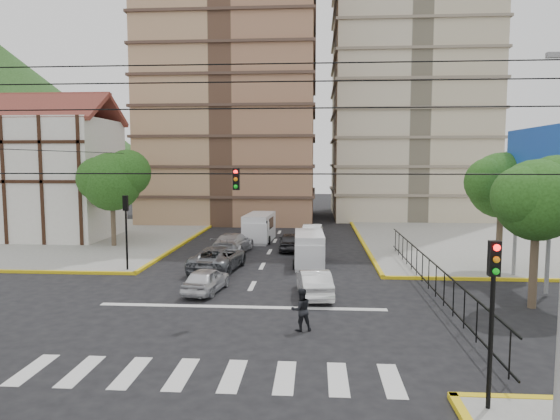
# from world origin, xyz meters

# --- Properties ---
(ground) EXTENTS (160.00, 160.00, 0.00)m
(ground) POSITION_xyz_m (0.00, 0.00, 0.00)
(ground) COLOR black
(ground) RESTS_ON ground
(sidewalk_nw) EXTENTS (26.00, 26.00, 0.15)m
(sidewalk_nw) POSITION_xyz_m (-20.00, 20.00, 0.07)
(sidewalk_nw) COLOR gray
(sidewalk_nw) RESTS_ON ground
(sidewalk_ne) EXTENTS (26.00, 26.00, 0.15)m
(sidewalk_ne) POSITION_xyz_m (20.00, 20.00, 0.07)
(sidewalk_ne) COLOR gray
(sidewalk_ne) RESTS_ON ground
(crosswalk_stripes) EXTENTS (12.00, 2.40, 0.01)m
(crosswalk_stripes) POSITION_xyz_m (0.00, -6.00, 0.01)
(crosswalk_stripes) COLOR silver
(crosswalk_stripes) RESTS_ON ground
(stop_line) EXTENTS (13.00, 0.40, 0.01)m
(stop_line) POSITION_xyz_m (0.00, 1.20, 0.01)
(stop_line) COLOR silver
(stop_line) RESTS_ON ground
(tower_tan) EXTENTS (18.00, 16.00, 48.00)m
(tower_tan) POSITION_xyz_m (-6.00, 36.00, 24.00)
(tower_tan) COLOR #99684C
(tower_tan) RESTS_ON ground
(tower_beige) EXTENTS (17.00, 16.00, 48.00)m
(tower_beige) POSITION_xyz_m (14.00, 40.00, 24.00)
(tower_beige) COLOR #C2B493
(tower_beige) RESTS_ON ground
(tudor_building) EXTENTS (10.80, 8.05, 12.23)m
(tudor_building) POSITION_xyz_m (-19.00, 20.00, 5.25)
(tudor_building) COLOR silver
(tudor_building) RESTS_ON ground
(distant_hill) EXTENTS (70.00, 70.00, 28.00)m
(distant_hill) POSITION_xyz_m (-55.00, 70.00, 14.00)
(distant_hill) COLOR #1F4617
(distant_hill) RESTS_ON ground
(park_fence) EXTENTS (0.10, 22.50, 1.66)m
(park_fence) POSITION_xyz_m (9.00, 4.50, 0.00)
(park_fence) COLOR black
(park_fence) RESTS_ON ground
(billboard) EXTENTS (0.36, 6.20, 8.10)m
(billboard) POSITION_xyz_m (14.45, 6.00, 6.00)
(billboard) COLOR slate
(billboard) RESTS_ON ground
(tree_park_a) EXTENTS (4.41, 3.60, 6.83)m
(tree_park_a) POSITION_xyz_m (13.08, 2.01, 5.01)
(tree_park_a) COLOR #473828
(tree_park_a) RESTS_ON ground
(tree_park_c) EXTENTS (4.65, 3.80, 7.25)m
(tree_park_c) POSITION_xyz_m (14.09, 9.01, 5.34)
(tree_park_c) COLOR #473828
(tree_park_c) RESTS_ON ground
(tree_tudor) EXTENTS (5.39, 4.40, 7.43)m
(tree_tudor) POSITION_xyz_m (-11.90, 16.01, 5.22)
(tree_tudor) COLOR #473828
(tree_tudor) RESTS_ON ground
(traffic_light_se) EXTENTS (0.28, 0.22, 4.40)m
(traffic_light_se) POSITION_xyz_m (7.80, -7.80, 3.11)
(traffic_light_se) COLOR black
(traffic_light_se) RESTS_ON ground
(traffic_light_nw) EXTENTS (0.28, 0.22, 4.40)m
(traffic_light_nw) POSITION_xyz_m (-7.80, 7.80, 3.11)
(traffic_light_nw) COLOR black
(traffic_light_nw) RESTS_ON ground
(traffic_light_hanging) EXTENTS (18.00, 9.12, 0.92)m
(traffic_light_hanging) POSITION_xyz_m (0.00, -2.04, 5.90)
(traffic_light_hanging) COLOR black
(traffic_light_hanging) RESTS_ON ground
(van_right_lane) EXTENTS (1.94, 4.60, 2.05)m
(van_right_lane) POSITION_xyz_m (2.93, 10.39, 0.99)
(van_right_lane) COLOR silver
(van_right_lane) RESTS_ON ground
(van_left_lane) EXTENTS (2.31, 5.12, 2.25)m
(van_left_lane) POSITION_xyz_m (-1.28, 19.52, 1.09)
(van_left_lane) COLOR silver
(van_left_lane) RESTS_ON ground
(car_silver_front_left) EXTENTS (2.05, 3.92, 1.27)m
(car_silver_front_left) POSITION_xyz_m (-2.13, 3.60, 0.64)
(car_silver_front_left) COLOR silver
(car_silver_front_left) RESTS_ON ground
(car_white_front_right) EXTENTS (1.93, 4.22, 1.34)m
(car_white_front_right) POSITION_xyz_m (3.25, 3.21, 0.67)
(car_white_front_right) COLOR white
(car_white_front_right) RESTS_ON ground
(car_grey_mid_left) EXTENTS (3.06, 5.57, 1.48)m
(car_grey_mid_left) POSITION_xyz_m (-2.51, 8.62, 0.74)
(car_grey_mid_left) COLOR slate
(car_grey_mid_left) RESTS_ON ground
(car_silver_rear_left) EXTENTS (2.61, 5.26, 1.47)m
(car_silver_rear_left) POSITION_xyz_m (-2.55, 14.31, 0.73)
(car_silver_rear_left) COLOR silver
(car_silver_rear_left) RESTS_ON ground
(car_darkgrey_mid_right) EXTENTS (1.79, 4.03, 1.35)m
(car_darkgrey_mid_right) POSITION_xyz_m (1.45, 15.58, 0.67)
(car_darkgrey_mid_right) COLOR #29292B
(car_darkgrey_mid_right) RESTS_ON ground
(car_white_rear_right) EXTENTS (1.79, 4.38, 1.41)m
(car_white_rear_right) POSITION_xyz_m (3.11, 20.24, 0.71)
(car_white_rear_right) COLOR white
(car_white_rear_right) RESTS_ON ground
(pedestrian_crosswalk) EXTENTS (0.97, 0.86, 1.67)m
(pedestrian_crosswalk) POSITION_xyz_m (2.77, -1.75, 0.83)
(pedestrian_crosswalk) COLOR black
(pedestrian_crosswalk) RESTS_ON ground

